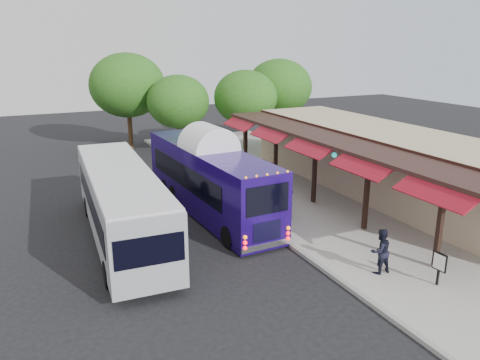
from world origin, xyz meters
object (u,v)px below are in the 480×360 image
city_bus (121,201)px  sign_board (439,263)px  coach_bus (209,176)px  ped_a (287,198)px  ped_b (380,251)px  ped_c (204,161)px  ped_d (213,159)px

city_bus → sign_board: 12.59m
coach_bus → ped_a: (3.08, -2.29, -0.86)m
ped_b → ped_c: ped_c is taller
coach_bus → ped_a: 3.93m
ped_b → sign_board: 1.97m
coach_bus → ped_c: coach_bus is taller
coach_bus → ped_d: coach_bus is taller
coach_bus → sign_board: (4.25, -10.35, -0.93)m
ped_d → sign_board: size_ratio=1.38×
city_bus → sign_board: size_ratio=9.74×
city_bus → ped_a: (7.65, -0.88, -0.69)m
ped_b → ped_d: ped_b is taller
coach_bus → sign_board: coach_bus is taller
ped_d → coach_bus: bearing=73.9°
city_bus → ped_c: bearing=51.7°
city_bus → ped_b: bearing=-41.0°
coach_bus → city_bus: bearing=-165.5°
ped_d → sign_board: bearing=102.1°
city_bus → ped_c: 10.13m
city_bus → ped_d: size_ratio=7.08×
ped_c → sign_board: bearing=98.9°
sign_board → ped_d: bearing=90.6°
sign_board → ped_a: bearing=94.0°
ped_a → ped_b: (-0.02, -6.48, -0.03)m
ped_a → ped_c: ped_a is taller
ped_a → sign_board: size_ratio=1.46×
city_bus → sign_board: city_bus is taller
ped_b → ped_c: bearing=-83.4°
ped_b → ped_d: size_ratio=1.02×
coach_bus → ped_a: size_ratio=6.34×
coach_bus → ped_d: 7.17m
ped_a → ped_c: size_ratio=1.04×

